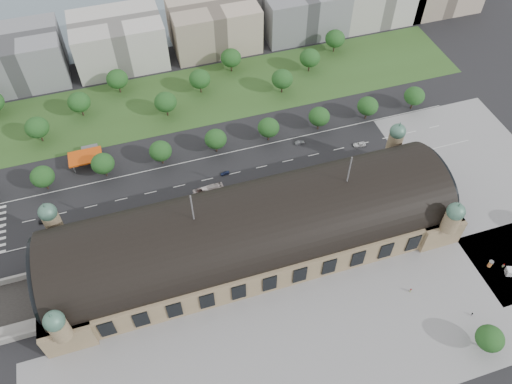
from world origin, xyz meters
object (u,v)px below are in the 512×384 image
object	(u,v)px
bus_west	(243,189)
parked_car_2	(54,242)
pedestrian_4	(472,314)
traffic_car_5	(300,143)
parked_car_3	(121,224)
petrol_station	(88,154)
parked_car_1	(119,225)
advertising_column	(490,264)
pedestrian_0	(411,290)
pedestrian_5	(503,266)
traffic_car_4	(225,173)
bus_mid	(209,190)
parked_car_6	(157,224)
traffic_car_2	(45,221)
traffic_car_6	(359,144)
parked_car_0	(103,237)
parked_car_5	(108,233)
bus_east	(290,178)
parked_car_4	(144,227)

from	to	relation	value
bus_west	parked_car_2	bearing A→B (deg)	90.51
parked_car_2	pedestrian_4	distance (m)	152.69
traffic_car_5	parked_car_3	distance (m)	85.02
petrol_station	parked_car_1	bearing A→B (deg)	-79.45
advertising_column	pedestrian_0	size ratio (longest dim) A/B	1.58
parked_car_1	parked_car_2	world-z (taller)	parked_car_1
pedestrian_5	pedestrian_4	bearing A→B (deg)	-93.65
pedestrian_5	parked_car_3	bearing A→B (deg)	-150.01
traffic_car_4	bus_mid	xyz separation A→B (m)	(-9.04, -8.13, 1.10)
bus_west	pedestrian_5	xyz separation A→B (m)	(80.29, -62.92, -0.76)
traffic_car_4	parked_car_6	distance (m)	36.58
traffic_car_2	parked_car_2	size ratio (longest dim) A/B	1.03
traffic_car_6	parked_car_0	world-z (taller)	parked_car_0
parked_car_2	pedestrian_5	xyz separation A→B (m)	(155.60, -60.19, 0.30)
bus_west	parked_car_0	bearing A→B (deg)	94.43
traffic_car_6	parked_car_5	size ratio (longest dim) A/B	1.09
pedestrian_0	bus_mid	bearing A→B (deg)	121.73
parked_car_2	bus_east	size ratio (longest dim) A/B	0.42
traffic_car_4	traffic_car_5	distance (m)	37.56
parked_car_0	parked_car_4	world-z (taller)	parked_car_0
traffic_car_4	traffic_car_6	distance (m)	61.63
parked_car_4	parked_car_6	xyz separation A→B (m)	(5.18, 0.00, -0.05)
parked_car_3	parked_car_4	xyz separation A→B (m)	(8.35, -4.00, 0.16)
parked_car_6	pedestrian_5	distance (m)	129.82
parked_car_0	parked_car_6	world-z (taller)	parked_car_0
traffic_car_2	pedestrian_0	world-z (taller)	pedestrian_0
traffic_car_5	parked_car_5	world-z (taller)	traffic_car_5
bus_mid	advertising_column	distance (m)	110.18
bus_east	advertising_column	bearing A→B (deg)	-134.30
parked_car_6	pedestrian_4	world-z (taller)	pedestrian_4
traffic_car_6	bus_east	distance (m)	37.88
parked_car_0	parked_car_6	distance (m)	20.76
parked_car_0	bus_east	distance (m)	78.09
traffic_car_6	pedestrian_5	xyz separation A→B (m)	(23.06, -73.11, 0.21)
parked_car_2	parked_car_4	distance (m)	33.90
parked_car_2	bus_east	xyz separation A→B (m)	(96.01, 2.92, 0.87)
pedestrian_0	pedestrian_5	size ratio (longest dim) A/B	1.01
bus_east	pedestrian_4	world-z (taller)	bus_east
traffic_car_5	parked_car_5	xyz separation A→B (m)	(-87.77, -24.22, -0.01)
bus_east	pedestrian_5	bearing A→B (deg)	-132.85
parked_car_3	parked_car_4	world-z (taller)	parked_car_4
bus_east	parked_car_5	bearing A→B (deg)	97.60
traffic_car_6	parked_car_1	distance (m)	108.58
parked_car_3	pedestrian_0	size ratio (longest dim) A/B	1.90
parked_car_6	bus_east	size ratio (longest dim) A/B	0.46
parked_car_3	advertising_column	distance (m)	138.87
parked_car_5	pedestrian_5	distance (m)	147.56
parked_car_0	pedestrian_5	size ratio (longest dim) A/B	2.55
petrol_station	traffic_car_2	xyz separation A→B (m)	(-20.06, -29.50, -2.28)
petrol_station	parked_car_4	bearing A→B (deg)	-69.44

